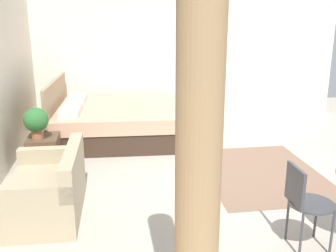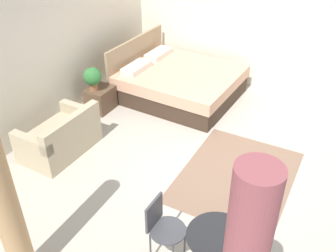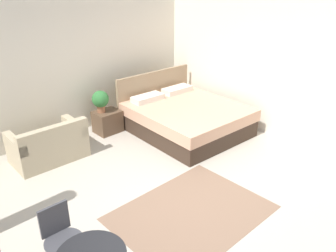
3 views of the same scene
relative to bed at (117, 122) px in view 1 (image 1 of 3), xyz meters
name	(u,v)px [view 1 (image 1 of 3)]	position (x,y,z in m)	size (l,w,h in m)	color
ground_plane	(231,173)	(-1.85, -1.56, -0.33)	(9.24, 9.43, 0.02)	#B2A899
wall_right	(189,54)	(1.27, -1.56, 1.06)	(0.12, 6.43, 2.75)	silver
area_rug	(261,172)	(-1.91, -1.99, -0.31)	(2.15, 1.63, 0.01)	#7F604C
bed	(117,122)	(0.00, 0.00, 0.00)	(2.10, 2.36, 1.09)	#38281E
couch	(48,191)	(-2.68, 0.83, -0.04)	(1.28, 0.82, 0.76)	tan
nightstand	(44,152)	(-1.23, 1.10, -0.08)	(0.53, 0.43, 0.47)	brown
potted_plant	(36,121)	(-1.33, 1.15, 0.42)	(0.35, 0.35, 0.46)	#935B3D
cafe_chair_near_window	(304,198)	(-3.73, -1.66, 0.20)	(0.44, 0.44, 0.84)	#3F3F44
curtain_right	(198,174)	(-4.72, -0.40, 0.95)	(0.28, 0.28, 2.54)	tan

